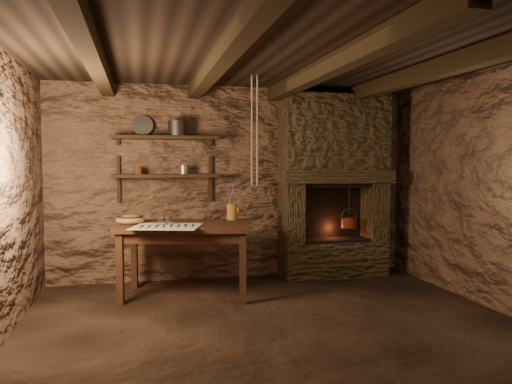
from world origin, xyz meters
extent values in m
plane|color=black|center=(0.00, 0.00, 0.00)|extent=(4.50, 4.50, 0.00)
cube|color=#4C3123|center=(0.00, 2.00, 1.20)|extent=(4.50, 0.04, 2.40)
cube|color=#4C3123|center=(0.00, -2.00, 1.20)|extent=(4.50, 0.04, 2.40)
cube|color=#4C3123|center=(2.25, 0.00, 1.20)|extent=(0.04, 4.00, 2.40)
cube|color=black|center=(0.00, 0.00, 2.40)|extent=(4.50, 4.00, 0.04)
cube|color=black|center=(-1.50, 0.00, 2.31)|extent=(0.14, 3.95, 0.16)
cube|color=black|center=(-0.50, 0.00, 2.31)|extent=(0.14, 3.95, 0.16)
cube|color=black|center=(0.50, 0.00, 2.31)|extent=(0.14, 3.95, 0.16)
cube|color=black|center=(1.50, 0.00, 2.31)|extent=(0.14, 3.95, 0.16)
cube|color=black|center=(-0.85, 1.84, 1.30)|extent=(1.25, 0.30, 0.04)
cube|color=black|center=(-0.85, 1.84, 1.75)|extent=(1.25, 0.30, 0.04)
cube|color=#372C1B|center=(1.25, 1.77, 0.23)|extent=(1.35, 0.45, 0.45)
cube|color=#372C1B|center=(0.69, 1.77, 0.82)|extent=(0.23, 0.45, 0.75)
cube|color=#372C1B|center=(1.81, 1.77, 0.82)|extent=(0.23, 0.45, 0.75)
cube|color=#372C1B|center=(1.25, 1.74, 1.28)|extent=(1.43, 0.51, 0.16)
cube|color=#372C1B|center=(1.25, 1.77, 1.83)|extent=(1.35, 0.45, 0.94)
cube|color=black|center=(1.25, 1.96, 0.82)|extent=(0.90, 0.06, 0.75)
cube|color=#321B11|center=(-0.68, 1.24, 0.77)|extent=(1.53, 1.07, 0.06)
cube|color=#321B11|center=(-0.68, 1.24, 0.68)|extent=(1.39, 0.93, 0.10)
cube|color=silver|center=(-0.89, 0.99, 0.80)|extent=(0.80, 0.71, 0.01)
cylinder|color=#AC7121|center=(-0.13, 1.44, 0.89)|extent=(0.14, 0.14, 0.18)
torus|color=#AC7121|center=(-0.06, 1.44, 0.91)|extent=(0.02, 0.10, 0.10)
ellipsoid|color=olive|center=(-1.26, 1.36, 0.84)|extent=(0.33, 0.33, 0.11)
cylinder|color=#2F2C29|center=(-0.71, 1.84, 1.85)|extent=(0.22, 0.22, 0.16)
cylinder|color=#A2A29D|center=(-1.11, 1.94, 1.90)|extent=(0.25, 0.11, 0.25)
cylinder|color=#542210|center=(-1.17, 1.84, 1.37)|extent=(0.10, 0.10, 0.09)
cylinder|color=maroon|center=(1.44, 1.72, 0.69)|extent=(0.20, 0.20, 0.13)
torus|color=#2F2C29|center=(1.44, 1.72, 0.76)|extent=(0.21, 0.01, 0.21)
cylinder|color=#2F2C29|center=(1.44, 1.72, 0.94)|extent=(0.01, 0.01, 0.44)
camera|label=1|loc=(-1.16, -4.18, 1.48)|focal=35.00mm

